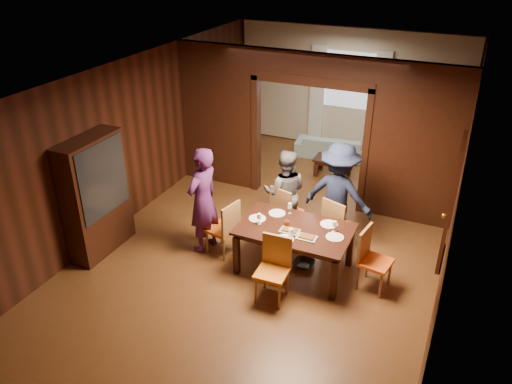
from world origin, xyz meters
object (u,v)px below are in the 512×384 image
at_px(chair_left, 222,227).
at_px(chair_far_l, 287,210).
at_px(person_grey, 285,193).
at_px(chair_far_r, 339,224).
at_px(person_navy, 338,195).
at_px(sofa, 333,146).
at_px(hutch, 96,196).
at_px(chair_right, 376,261).
at_px(person_purple, 203,201).
at_px(coffee_table, 333,167).
at_px(dining_table, 294,249).
at_px(chair_near, 272,271).

height_order(chair_left, chair_far_l, same).
distance_m(person_grey, chair_left, 1.27).
bearing_deg(person_grey, chair_far_r, 154.09).
bearing_deg(person_grey, chair_far_l, 121.85).
height_order(person_navy, sofa, person_navy).
relative_size(person_navy, hutch, 0.90).
distance_m(sofa, hutch, 5.92).
relative_size(person_grey, hutch, 0.78).
relative_size(sofa, chair_right, 1.80).
bearing_deg(person_purple, coffee_table, 171.93).
xyz_separation_m(chair_far_l, hutch, (-2.66, -1.68, 0.52)).
height_order(sofa, hutch, hutch).
height_order(chair_right, chair_far_r, same).
distance_m(dining_table, chair_right, 1.26).
height_order(dining_table, chair_left, chair_left).
relative_size(chair_far_l, hutch, 0.48).
distance_m(chair_far_r, chair_near, 1.74).
height_order(person_navy, coffee_table, person_navy).
relative_size(chair_left, hutch, 0.48).
height_order(dining_table, hutch, hutch).
xyz_separation_m(chair_far_r, chair_near, (-0.52, -1.66, 0.00)).
xyz_separation_m(person_purple, chair_right, (2.83, 0.11, -0.43)).
height_order(person_grey, chair_near, person_grey).
height_order(person_navy, dining_table, person_navy).
xyz_separation_m(dining_table, hutch, (-3.13, -0.77, 0.62)).
distance_m(chair_far_l, chair_near, 1.77).
bearing_deg(coffee_table, person_purple, -107.76).
distance_m(dining_table, chair_far_l, 1.03).
bearing_deg(coffee_table, dining_table, -83.31).
xyz_separation_m(chair_right, chair_near, (-1.29, -0.86, 0.00)).
distance_m(chair_left, chair_near, 1.42).
bearing_deg(chair_far_r, sofa, -52.58).
relative_size(coffee_table, chair_left, 0.82).
relative_size(person_purple, chair_right, 1.88).
relative_size(person_navy, chair_near, 1.86).
bearing_deg(dining_table, sofa, 98.81).
distance_m(person_purple, chair_right, 2.86).
xyz_separation_m(chair_far_r, hutch, (-3.60, -1.62, 0.52)).
distance_m(person_grey, sofa, 3.64).
bearing_deg(chair_far_r, chair_right, 154.05).
distance_m(coffee_table, chair_near, 4.39).
relative_size(chair_far_l, chair_far_r, 1.00).
height_order(sofa, chair_left, chair_left).
height_order(chair_right, chair_near, same).
bearing_deg(coffee_table, chair_near, -85.08).
bearing_deg(person_purple, hutch, -55.50).
distance_m(person_purple, person_grey, 1.46).
distance_m(coffee_table, chair_far_r, 2.86).
height_order(coffee_table, chair_near, chair_near).
xyz_separation_m(person_purple, person_navy, (1.94, 1.11, -0.01)).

